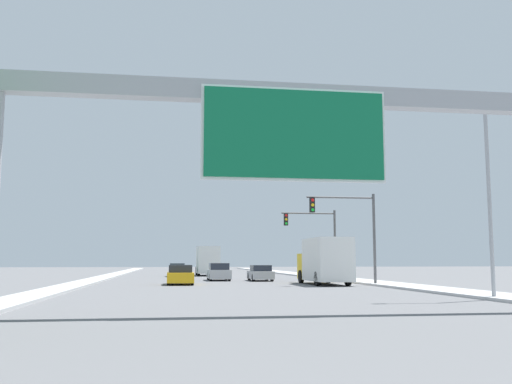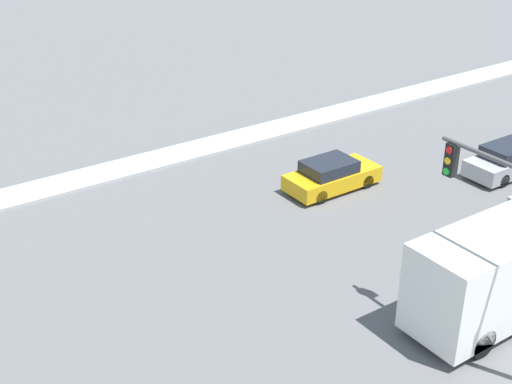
{
  "view_description": "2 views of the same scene",
  "coord_description": "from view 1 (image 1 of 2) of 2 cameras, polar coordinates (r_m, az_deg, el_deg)",
  "views": [
    {
      "loc": [
        -4.2,
        -1.33,
        1.79
      ],
      "look_at": [
        0.0,
        26.92,
        5.2
      ],
      "focal_mm": 40.0,
      "sensor_mm": 36.0,
      "label": 1
    },
    {
      "loc": [
        18.54,
        21.96,
        14.46
      ],
      "look_at": [
        0.16,
        34.63,
        3.25
      ],
      "focal_mm": 50.0,
      "sensor_mm": 36.0,
      "label": 2
    }
  ],
  "objects": [
    {
      "name": "car_near_left",
      "position": [
        63.47,
        -7.89,
        -7.76
      ],
      "size": [
        1.78,
        4.6,
        1.43
      ],
      "color": "#1E662D",
      "rests_on": "ground"
    },
    {
      "name": "truck_box_primary",
      "position": [
        42.53,
        6.86,
        -6.88
      ],
      "size": [
        2.47,
        7.65,
        3.37
      ],
      "color": "yellow",
      "rests_on": "ground"
    },
    {
      "name": "truck_box_secondary",
      "position": [
        66.71,
        -4.88,
        -6.88
      ],
      "size": [
        2.47,
        7.36,
        3.34
      ],
      "color": "navy",
      "rests_on": "ground"
    },
    {
      "name": "car_far_right",
      "position": [
        49.81,
        0.44,
        -8.14
      ],
      "size": [
        1.8,
        4.25,
        1.35
      ],
      "color": "#A5A8AD",
      "rests_on": "ground"
    },
    {
      "name": "median_strip_left",
      "position": [
        61.7,
        -14.7,
        -8.19
      ],
      "size": [
        2.0,
        120.0,
        0.15
      ],
      "color": "#B2B2B2",
      "rests_on": "ground"
    },
    {
      "name": "sidewalk_right",
      "position": [
        63.26,
        5.75,
        -8.34
      ],
      "size": [
        3.0,
        120.0,
        0.15
      ],
      "color": "#B2B2B2",
      "rests_on": "ground"
    },
    {
      "name": "sign_gantry",
      "position": [
        20.23,
        3.78,
        6.53
      ],
      "size": [
        20.36,
        0.73,
        7.99
      ],
      "color": "#9EA0A5",
      "rests_on": "ground"
    },
    {
      "name": "car_far_center",
      "position": [
        42.65,
        -7.59,
        -8.25
      ],
      "size": [
        1.9,
        4.4,
        1.44
      ],
      "color": "gold",
      "rests_on": "ground"
    },
    {
      "name": "traffic_light_near_intersection",
      "position": [
        41.46,
        9.67,
        -3.04
      ],
      "size": [
        5.06,
        0.32,
        6.55
      ],
      "color": "#4C4C4F",
      "rests_on": "ground"
    },
    {
      "name": "traffic_light_mid_block",
      "position": [
        51.04,
        6.19,
        -4.03
      ],
      "size": [
        4.93,
        0.32,
        6.23
      ],
      "color": "#4C4C4F",
      "rests_on": "ground"
    },
    {
      "name": "street_lamp_right",
      "position": [
        28.44,
        21.59,
        1.47
      ],
      "size": [
        2.97,
        0.28,
        9.59
      ],
      "color": "#9EA0A5",
      "rests_on": "ground"
    },
    {
      "name": "car_mid_right",
      "position": [
        50.86,
        -3.75,
        -8.02
      ],
      "size": [
        1.84,
        4.75,
        1.52
      ],
      "color": "#A5A8AD",
      "rests_on": "ground"
    }
  ]
}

